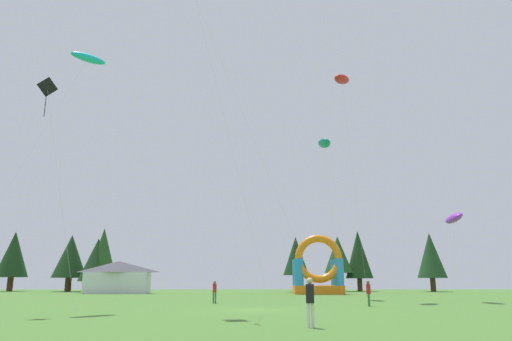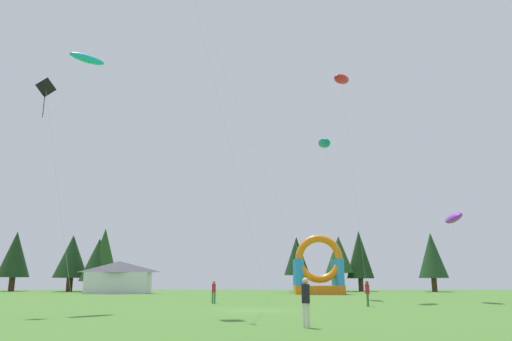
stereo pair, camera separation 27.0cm
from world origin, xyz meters
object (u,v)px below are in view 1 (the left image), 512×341
(kite_black_diamond, at_px, (46,90))
(inflatable_orange_dome, at_px, (317,273))
(kite_purple_parafoil, at_px, (453,218))
(person_far_side, at_px, (309,298))
(person_midfield, at_px, (368,291))
(kite_teal_parafoil, at_px, (324,143))
(person_near_camera, at_px, (214,290))
(kite_red_parafoil, at_px, (341,80))
(kite_cyan_parafoil, at_px, (88,58))
(festival_tent, at_px, (117,277))

(kite_black_diamond, distance_m, inflatable_orange_dome, 40.48)
(kite_purple_parafoil, distance_m, inflatable_orange_dome, 22.81)
(person_far_side, distance_m, inflatable_orange_dome, 41.80)
(person_midfield, distance_m, person_far_side, 15.35)
(kite_teal_parafoil, distance_m, person_near_camera, 20.26)
(kite_black_diamond, height_order, kite_red_parafoil, kite_red_parafoil)
(kite_teal_parafoil, bearing_deg, kite_red_parafoil, -73.24)
(person_near_camera, height_order, inflatable_orange_dome, inflatable_orange_dome)
(kite_red_parafoil, relative_size, person_far_side, 11.65)
(kite_cyan_parafoil, xyz_separation_m, person_far_side, (13.60, -11.05, -15.49))
(kite_red_parafoil, bearing_deg, kite_teal_parafoil, 106.76)
(kite_cyan_parafoil, height_order, kite_red_parafoil, kite_red_parafoil)
(kite_purple_parafoil, xyz_separation_m, person_near_camera, (-19.86, -2.47, -5.81))
(person_midfield, bearing_deg, kite_teal_parafoil, 27.90)
(person_midfield, xyz_separation_m, inflatable_orange_dome, (0.13, 27.08, 1.61))
(kite_black_diamond, relative_size, kite_purple_parafoil, 1.83)
(kite_red_parafoil, bearing_deg, person_near_camera, -154.57)
(person_near_camera, distance_m, person_midfield, 11.54)
(person_midfield, height_order, festival_tent, festival_tent)
(festival_tent, bearing_deg, kite_teal_parafoil, -32.89)
(kite_red_parafoil, bearing_deg, person_midfield, -94.30)
(kite_red_parafoil, relative_size, person_near_camera, 12.72)
(kite_teal_parafoil, distance_m, inflatable_orange_dome, 18.58)
(person_far_side, distance_m, festival_tent, 48.74)
(kite_cyan_parafoil, height_order, kite_black_diamond, kite_cyan_parafoil)
(kite_purple_parafoil, xyz_separation_m, kite_red_parafoil, (-8.34, 3.01, 13.94))
(inflatable_orange_dome, height_order, festival_tent, inflatable_orange_dome)
(kite_red_parafoil, height_order, person_far_side, kite_red_parafoil)
(kite_black_diamond, xyz_separation_m, inflatable_orange_dome, (20.47, 33.35, -10.36))
(person_far_side, bearing_deg, kite_purple_parafoil, -138.72)
(festival_tent, bearing_deg, person_near_camera, -60.10)
(kite_purple_parafoil, bearing_deg, kite_teal_parafoil, 142.99)
(person_near_camera, distance_m, inflatable_orange_dome, 25.56)
(person_far_side, relative_size, inflatable_orange_dome, 0.25)
(kite_purple_parafoil, height_order, inflatable_orange_dome, kite_purple_parafoil)
(kite_black_diamond, height_order, inflatable_orange_dome, kite_black_diamond)
(person_midfield, bearing_deg, kite_cyan_parafoil, 125.16)
(kite_teal_parafoil, xyz_separation_m, kite_purple_parafoil, (9.61, -7.25, -8.72))
(kite_black_diamond, bearing_deg, kite_red_parafoil, 36.85)
(person_near_camera, bearing_deg, kite_red_parafoil, -160.01)
(kite_teal_parafoil, distance_m, person_far_side, 31.95)
(kite_red_parafoil, height_order, person_midfield, kite_red_parafoil)
(kite_cyan_parafoil, height_order, person_midfield, kite_cyan_parafoil)
(kite_black_diamond, distance_m, person_midfield, 24.42)
(kite_red_parafoil, distance_m, person_far_side, 31.51)
(kite_teal_parafoil, relative_size, kite_red_parafoil, 0.76)
(kite_teal_parafoil, bearing_deg, inflatable_orange_dome, 87.03)
(person_near_camera, distance_m, person_far_side, 19.07)
(person_near_camera, relative_size, person_midfield, 1.00)
(kite_black_diamond, height_order, person_far_side, kite_black_diamond)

